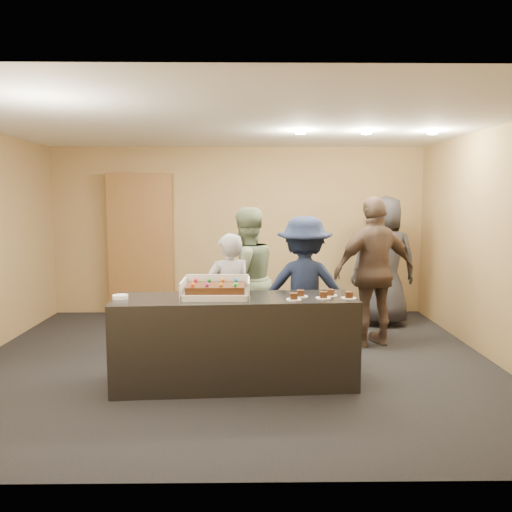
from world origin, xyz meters
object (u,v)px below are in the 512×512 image
storage_cabinet (141,244)px  sheet_cake (216,288)px  person_dark_suit (384,261)px  person_server_grey (229,299)px  cake_box (216,292)px  plate_stack (120,297)px  person_navy_man (304,289)px  serving_counter (235,341)px  person_brown_extra (374,272)px  person_sage_man (245,279)px

storage_cabinet → sheet_cake: bearing=-65.6°
storage_cabinet → sheet_cake: 3.44m
sheet_cake → person_dark_suit: (2.33, 2.38, -0.04)m
person_server_grey → cake_box: bearing=61.6°
plate_stack → person_server_grey: (1.04, 0.73, -0.17)m
cake_box → plate_stack: bearing=-175.1°
cake_box → person_server_grey: person_server_grey is taller
storage_cabinet → person_navy_man: (2.39, -2.39, -0.30)m
cake_box → person_server_grey: (0.10, 0.65, -0.20)m
plate_stack → person_navy_man: 2.07m
person_navy_man → person_dark_suit: bearing=-125.8°
serving_counter → person_navy_man: person_navy_man is taller
storage_cabinet → plate_stack: storage_cabinet is taller
cake_box → person_brown_extra: (1.93, 1.33, 0.01)m
storage_cabinet → person_server_grey: (1.52, -2.46, -0.39)m
person_brown_extra → sheet_cake: bearing=18.4°
person_server_grey → person_sage_man: 0.56m
person_dark_suit → person_navy_man: bearing=51.8°
person_navy_man → person_dark_suit: person_dark_suit is taller
serving_counter → person_dark_suit: person_dark_suit is taller
sheet_cake → person_sage_man: 1.22m
person_server_grey → person_brown_extra: 1.96m
serving_counter → cake_box: 0.53m
person_sage_man → person_navy_man: person_sage_man is taller
serving_counter → plate_stack: size_ratio=15.81×
person_server_grey → person_sage_man: person_sage_man is taller
serving_counter → person_server_grey: person_server_grey is taller
person_brown_extra → person_dark_suit: person_dark_suit is taller
sheet_cake → plate_stack: (-0.94, -0.06, -0.08)m
person_server_grey → person_navy_man: person_navy_man is taller
cake_box → sheet_cake: cake_box is taller
person_server_grey → person_brown_extra: (1.83, 0.68, 0.21)m
serving_counter → person_sage_man: (0.10, 1.18, 0.44)m
person_server_grey → person_navy_man: 0.87m
serving_counter → person_dark_suit: (2.14, 2.38, 0.51)m
person_server_grey → person_navy_man: size_ratio=0.89×
sheet_cake → person_dark_suit: bearing=45.6°
plate_stack → person_sage_man: 1.74m
plate_stack → person_brown_extra: bearing=26.2°
person_sage_man → person_brown_extra: size_ratio=0.93×
cake_box → person_dark_suit: person_dark_suit is taller
storage_cabinet → person_sage_man: storage_cabinet is taller
storage_cabinet → person_brown_extra: 3.79m
storage_cabinet → cake_box: storage_cabinet is taller
storage_cabinet → cake_box: bearing=-65.5°
serving_counter → person_navy_man: (0.78, 0.74, 0.39)m
storage_cabinet → sheet_cake: size_ratio=3.98×
storage_cabinet → plate_stack: (0.48, -3.19, -0.22)m
cake_box → person_navy_man: (0.96, 0.72, -0.11)m
person_sage_man → person_dark_suit: bearing=179.6°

